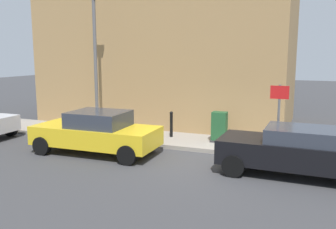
# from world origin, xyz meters

# --- Properties ---
(ground) EXTENTS (80.00, 80.00, 0.00)m
(ground) POSITION_xyz_m (0.00, 0.00, 0.00)
(ground) COLOR #38383A
(sidewalk) EXTENTS (2.25, 30.00, 0.15)m
(sidewalk) POSITION_xyz_m (2.08, 6.00, 0.07)
(sidewalk) COLOR gray
(sidewalk) RESTS_ON ground
(corner_building) EXTENTS (6.74, 11.87, 9.82)m
(corner_building) POSITION_xyz_m (6.52, 3.94, 4.91)
(corner_building) COLOR #9E7A4C
(corner_building) RESTS_ON ground
(car_black) EXTENTS (1.92, 4.24, 1.41)m
(car_black) POSITION_xyz_m (-0.35, -2.60, 0.75)
(car_black) COLOR black
(car_black) RESTS_ON ground
(car_yellow) EXTENTS (2.01, 4.42, 1.50)m
(car_yellow) POSITION_xyz_m (-0.48, 3.96, 0.76)
(car_yellow) COLOR gold
(car_yellow) RESTS_ON ground
(utility_cabinet) EXTENTS (0.46, 0.61, 1.15)m
(utility_cabinet) POSITION_xyz_m (2.17, 0.25, 0.68)
(utility_cabinet) COLOR #1E4C28
(utility_cabinet) RESTS_ON sidewalk
(bollard_near_cabinet) EXTENTS (0.14, 0.14, 1.04)m
(bollard_near_cabinet) POSITION_xyz_m (2.27, 2.24, 0.70)
(bollard_near_cabinet) COLOR black
(bollard_near_cabinet) RESTS_ON sidewalk
(bollard_far_kerb) EXTENTS (0.14, 0.14, 1.04)m
(bollard_far_kerb) POSITION_xyz_m (1.20, 3.83, 0.70)
(bollard_far_kerb) COLOR black
(bollard_far_kerb) RESTS_ON sidewalk
(street_sign) EXTENTS (0.08, 0.60, 2.30)m
(street_sign) POSITION_xyz_m (1.42, -1.93, 1.66)
(street_sign) COLOR #59595B
(street_sign) RESTS_ON sidewalk
(lamppost) EXTENTS (0.20, 0.44, 5.72)m
(lamppost) POSITION_xyz_m (2.02, 5.55, 3.30)
(lamppost) COLOR #59595B
(lamppost) RESTS_ON sidewalk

